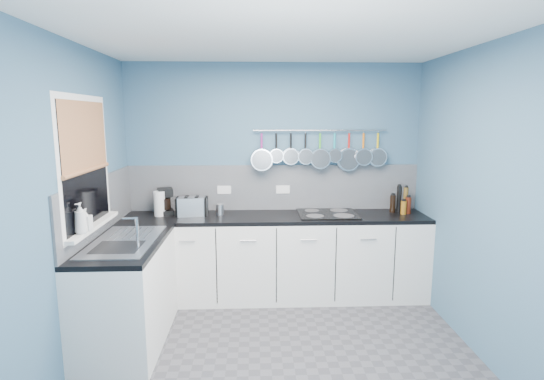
{
  "coord_description": "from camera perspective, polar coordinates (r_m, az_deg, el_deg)",
  "views": [
    {
      "loc": [
        -0.21,
        -3.16,
        1.93
      ],
      "look_at": [
        -0.05,
        0.75,
        1.25
      ],
      "focal_mm": 28.05,
      "sensor_mm": 36.0,
      "label": 1
    }
  ],
  "objects": [
    {
      "name": "wall_back",
      "position": [
        4.72,
        0.24,
        1.57
      ],
      "size": [
        3.2,
        0.02,
        2.5
      ],
      "primitive_type": "cube",
      "color": "#3F6580",
      "rests_on": "ground"
    },
    {
      "name": "socket_right",
      "position": [
        4.71,
        1.47,
        0.08
      ],
      "size": [
        0.15,
        0.01,
        0.09
      ],
      "primitive_type": "cube",
      "color": "white",
      "rests_on": "backsplash_back"
    },
    {
      "name": "wall_front",
      "position": [
        1.8,
        4.57,
        -12.36
      ],
      "size": [
        3.2,
        0.02,
        2.5
      ],
      "primitive_type": "cube",
      "color": "#3F6580",
      "rests_on": "ground"
    },
    {
      "name": "coffee_maker",
      "position": [
        4.63,
        -14.14,
        -1.52
      ],
      "size": [
        0.21,
        0.22,
        0.28
      ],
      "primitive_type": null,
      "rotation": [
        0.0,
        0.0,
        0.31
      ],
      "color": "black",
      "rests_on": "worktop_back"
    },
    {
      "name": "ceiling",
      "position": [
        3.22,
        1.51,
        20.24
      ],
      "size": [
        3.2,
        3.0,
        0.02
      ],
      "primitive_type": "cube",
      "color": "white",
      "rests_on": "ground"
    },
    {
      "name": "worktop_back",
      "position": [
        4.49,
        0.41,
        -3.67
      ],
      "size": [
        3.2,
        0.6,
        0.04
      ],
      "primitive_type": "cube",
      "color": "black",
      "rests_on": "cabinet_run_back"
    },
    {
      "name": "pan_1",
      "position": [
        4.62,
        0.58,
        5.85
      ],
      "size": [
        0.15,
        0.1,
        0.34
      ],
      "primitive_type": null,
      "color": "silver",
      "rests_on": "pot_rail"
    },
    {
      "name": "condiment_2",
      "position": [
        4.8,
        15.89,
        -1.78
      ],
      "size": [
        0.06,
        0.06,
        0.19
      ],
      "primitive_type": "cylinder",
      "color": "black",
      "rests_on": "worktop_back"
    },
    {
      "name": "mixer_tap",
      "position": [
        3.53,
        -17.64,
        -5.39
      ],
      "size": [
        0.12,
        0.08,
        0.26
      ],
      "primitive_type": null,
      "color": "silver",
      "rests_on": "worktop_left"
    },
    {
      "name": "condiment_3",
      "position": [
        4.78,
        17.8,
        -1.97
      ],
      "size": [
        0.06,
        0.06,
        0.18
      ],
      "primitive_type": "cylinder",
      "color": "#4C190C",
      "rests_on": "worktop_back"
    },
    {
      "name": "window_sill",
      "position": [
        3.82,
        -22.89,
        -4.49
      ],
      "size": [
        0.1,
        0.98,
        0.03
      ],
      "primitive_type": "cube",
      "color": "white",
      "rests_on": "wall_left"
    },
    {
      "name": "pot_rail",
      "position": [
        4.67,
        6.48,
        7.95
      ],
      "size": [
        1.45,
        0.02,
        0.02
      ],
      "primitive_type": "cylinder",
      "rotation": [
        0.0,
        1.57,
        0.0
      ],
      "color": "silver",
      "rests_on": "wall_back"
    },
    {
      "name": "window_glass",
      "position": [
        3.74,
        -23.7,
        3.2
      ],
      "size": [
        0.01,
        0.9,
        1.0
      ],
      "primitive_type": "cube",
      "color": "black",
      "rests_on": "wall_left"
    },
    {
      "name": "socket_left",
      "position": [
        4.72,
        -6.43,
        0.02
      ],
      "size": [
        0.15,
        0.01,
        0.09
      ],
      "primitive_type": "cube",
      "color": "white",
      "rests_on": "backsplash_back"
    },
    {
      "name": "cabinet_run_left",
      "position": [
        3.93,
        -18.78,
        -13.15
      ],
      "size": [
        0.6,
        1.2,
        0.86
      ],
      "primitive_type": "cube",
      "color": "white",
      "rests_on": "ground"
    },
    {
      "name": "pan_8",
      "position": [
        4.8,
        13.99,
        5.44
      ],
      "size": [
        0.2,
        0.06,
        0.39
      ],
      "primitive_type": null,
      "color": "silver",
      "rests_on": "pot_rail"
    },
    {
      "name": "condiment_4",
      "position": [
        4.74,
        17.25,
        -2.27
      ],
      "size": [
        0.06,
        0.06,
        0.14
      ],
      "primitive_type": "cylinder",
      "color": "#8C5914",
      "rests_on": "worktop_back"
    },
    {
      "name": "pan_2",
      "position": [
        4.63,
        2.55,
        5.7
      ],
      "size": [
        0.18,
        0.06,
        0.37
      ],
      "primitive_type": null,
      "color": "silver",
      "rests_on": "pot_rail"
    },
    {
      "name": "pan_0",
      "position": [
        4.62,
        -1.4,
        5.33
      ],
      "size": [
        0.24,
        0.11,
        0.43
      ],
      "primitive_type": null,
      "color": "silver",
      "rests_on": "pot_rail"
    },
    {
      "name": "cabinet_run_back",
      "position": [
        4.62,
        0.4,
        -9.11
      ],
      "size": [
        3.2,
        0.6,
        0.86
      ],
      "primitive_type": "cube",
      "color": "white",
      "rests_on": "ground"
    },
    {
      "name": "sink_unit",
      "position": [
        3.77,
        -19.18,
        -6.49
      ],
      "size": [
        0.5,
        0.95,
        0.01
      ],
      "primitive_type": "cube",
      "color": "silver",
      "rests_on": "worktop_left"
    },
    {
      "name": "soap_bottle_a",
      "position": [
        3.53,
        -24.32,
        -3.48
      ],
      "size": [
        0.12,
        0.12,
        0.24
      ],
      "primitive_type": "imported",
      "rotation": [
        0.0,
        0.0,
        -0.31
      ],
      "color": "white",
      "rests_on": "window_sill"
    },
    {
      "name": "pan_3",
      "position": [
        4.65,
        4.51,
        5.72
      ],
      "size": [
        0.17,
        0.09,
        0.36
      ],
      "primitive_type": null,
      "color": "silver",
      "rests_on": "pot_rail"
    },
    {
      "name": "worktop_left",
      "position": [
        3.78,
        -19.16,
        -6.84
      ],
      "size": [
        0.6,
        1.2,
        0.04
      ],
      "primitive_type": "cube",
      "color": "black",
      "rests_on": "cabinet_run_left"
    },
    {
      "name": "canister",
      "position": [
        4.53,
        -7.0,
        -2.62
      ],
      "size": [
        0.09,
        0.09,
        0.12
      ],
      "primitive_type": "cylinder",
      "rotation": [
        0.0,
        0.0,
        0.06
      ],
      "color": "silver",
      "rests_on": "worktop_back"
    },
    {
      "name": "floor",
      "position": [
        3.71,
        1.32,
        -21.63
      ],
      "size": [
        3.2,
        3.0,
        0.02
      ],
      "primitive_type": "cube",
      "color": "#47474C",
      "rests_on": "ground"
    },
    {
      "name": "bamboo_blind",
      "position": [
        3.72,
        -23.83,
        6.64
      ],
      "size": [
        0.01,
        0.9,
        0.55
      ],
      "primitive_type": "cube",
      "color": "#AF6B40",
      "rests_on": "wall_left"
    },
    {
      "name": "hob",
      "position": [
        4.58,
        7.44,
        -3.15
      ],
      "size": [
        0.62,
        0.55,
        0.01
      ],
      "primitive_type": "cube",
      "color": "black",
      "rests_on": "worktop_back"
    },
    {
      "name": "condiment_1",
      "position": [
        4.85,
        16.67,
        -1.13
      ],
      "size": [
        0.05,
        0.05,
        0.28
      ],
      "primitive_type": "cylinder",
      "color": "black",
      "rests_on": "worktop_back"
    },
    {
      "name": "paper_towel",
      "position": [
        4.59,
        -14.86,
        -1.78
      ],
      "size": [
        0.13,
        0.13,
        0.26
      ],
      "primitive_type": "cylinder",
      "rotation": [
        0.0,
        0.0,
        -0.17
      ],
      "color": "white",
      "rests_on": "worktop_back"
    },
    {
      "name": "wall_left",
      "position": [
        3.52,
        -25.73,
        -2.25
      ],
      "size": [
        0.02,
        3.0,
        2.5
      ],
      "primitive_type": "cube",
      "color": "#3F6580",
      "rests_on": "ground"
    },
    {
      "name": "wall_right",
      "position": [
        3.71,
        27.1,
        -1.8
      ],
      "size": [
        0.02,
        3.0,
        2.5
      ],
      "primitive_type": "cube",
      "color": "#3F6580",
      "rests_on": "ground"
    },
    {
      "name": "condiment_0",
      "position": [
        4.87,
        17.49,
        -1.22
      ],
      "size": [
        0.05,
        0.05,
        0.27
      ],
      "primitive_type": "cylinder",
      "color": "brown",
      "rests_on": "worktop_back"
    },
    {
      "name": "window_frame",
      "position": [
        3.74,
        -23.77,
        3.2
      ],
      "size": [
        0.01,
        1.0,
        1.1
      ],
      "primitive_type": "cube",
      "color": "white",
      "rests_on": "wall_left"
    },
    {
      "name": "pan_6",
      "position": [
        4.73,
        10.27,
        5.2
      ],
      "size": [
        0.25,
        0.05,
        0.44
      ],
      "primitive_type": null,
      "color": "silver",
      "rests_on": "pot_rail"
    },
    {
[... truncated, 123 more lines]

